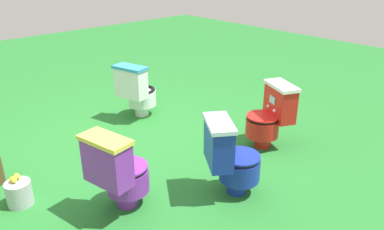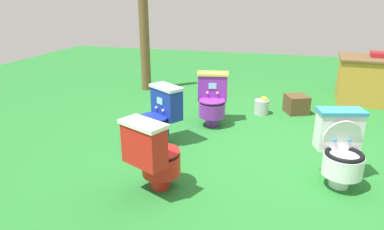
{
  "view_description": "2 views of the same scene",
  "coord_description": "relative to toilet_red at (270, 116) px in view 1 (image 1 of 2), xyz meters",
  "views": [
    {
      "loc": [
        -3.14,
        2.05,
        2.06
      ],
      "look_at": [
        -0.45,
        -0.43,
        0.48
      ],
      "focal_mm": 35.83,
      "sensor_mm": 36.0,
      "label": 1
    },
    {
      "loc": [
        0.23,
        -3.86,
        1.77
      ],
      "look_at": [
        -0.73,
        -0.39,
        0.48
      ],
      "focal_mm": 31.89,
      "sensor_mm": 36.0,
      "label": 2
    }
  ],
  "objects": [
    {
      "name": "lemon_bucket",
      "position": [
        0.8,
        2.5,
        -0.25
      ],
      "size": [
        0.22,
        0.22,
        0.28
      ],
      "color": "#B7B7BF",
      "rests_on": "ground"
    },
    {
      "name": "toilet_purple",
      "position": [
        0.14,
        1.88,
        0.0
      ],
      "size": [
        0.49,
        0.56,
        0.73
      ],
      "rotation": [
        0.0,
        0.0,
        3.33
      ],
      "color": "purple",
      "rests_on": "ground"
    },
    {
      "name": "toilet_blue",
      "position": [
        -0.32,
        1.02,
        0.0
      ],
      "size": [
        0.61,
        0.63,
        0.73
      ],
      "rotation": [
        0.0,
        0.0,
        2.55
      ],
      "color": "#192D9E",
      "rests_on": "ground"
    },
    {
      "name": "ground",
      "position": [
        0.86,
        1.23,
        -0.37
      ],
      "size": [
        14.0,
        14.0,
        0.0
      ],
      "primitive_type": "plane",
      "color": "#26752D"
    },
    {
      "name": "toilet_white",
      "position": [
        1.68,
        0.61,
        0.0
      ],
      "size": [
        0.51,
        0.58,
        0.73
      ],
      "rotation": [
        0.0,
        0.0,
        3.4
      ],
      "color": "white",
      "rests_on": "ground"
    },
    {
      "name": "toilet_red",
      "position": [
        0.0,
        0.0,
        0.0
      ],
      "size": [
        0.57,
        0.62,
        0.73
      ],
      "rotation": [
        0.0,
        0.0,
        5.85
      ],
      "color": "red",
      "rests_on": "ground"
    }
  ]
}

